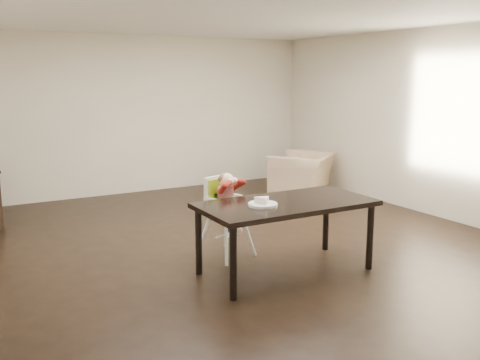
% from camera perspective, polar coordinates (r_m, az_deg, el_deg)
% --- Properties ---
extents(ground, '(7.00, 7.00, 0.00)m').
position_cam_1_polar(ground, '(6.62, 1.10, -6.66)').
color(ground, black).
rests_on(ground, ground).
extents(room_walls, '(6.02, 7.02, 2.71)m').
position_cam_1_polar(room_walls, '(6.31, 1.16, 9.60)').
color(room_walls, beige).
rests_on(room_walls, ground).
extents(dining_table, '(1.80, 0.90, 0.75)m').
position_cam_1_polar(dining_table, '(5.51, 4.93, -3.12)').
color(dining_table, black).
rests_on(dining_table, ground).
extents(high_chair, '(0.51, 0.51, 0.96)m').
position_cam_1_polar(high_chair, '(5.98, -1.68, -1.89)').
color(high_chair, white).
rests_on(high_chair, ground).
extents(plate, '(0.38, 0.38, 0.08)m').
position_cam_1_polar(plate, '(5.30, 2.46, -2.45)').
color(plate, white).
rests_on(plate, dining_table).
extents(armchair, '(1.28, 1.20, 0.94)m').
position_cam_1_polar(armchair, '(9.29, 6.69, 1.40)').
color(armchair, tan).
rests_on(armchair, ground).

